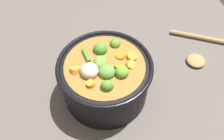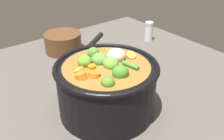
{
  "view_description": "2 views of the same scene",
  "coord_description": "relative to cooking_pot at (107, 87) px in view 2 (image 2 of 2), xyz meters",
  "views": [
    {
      "loc": [
        -0.37,
        0.07,
        0.61
      ],
      "look_at": [
        0.0,
        -0.02,
        0.1
      ],
      "focal_mm": 38.46,
      "sensor_mm": 36.0,
      "label": 1
    },
    {
      "loc": [
        0.43,
        -0.32,
        0.43
      ],
      "look_at": [
        0.02,
        0.0,
        0.13
      ],
      "focal_mm": 41.47,
      "sensor_mm": 36.0,
      "label": 2
    }
  ],
  "objects": [
    {
      "name": "ground_plane",
      "position": [
        0.0,
        -0.0,
        -0.07
      ],
      "size": [
        1.1,
        1.1,
        0.0
      ],
      "primitive_type": "plane",
      "color": "#514C47"
    },
    {
      "name": "salt_shaker",
      "position": [
        -0.26,
        0.41,
        -0.03
      ],
      "size": [
        0.03,
        0.03,
        0.08
      ],
      "color": "silver",
      "rests_on": "ground_plane"
    },
    {
      "name": "cooking_pot",
      "position": [
        0.0,
        0.0,
        0.0
      ],
      "size": [
        0.25,
        0.25,
        0.16
      ],
      "color": "black",
      "rests_on": "ground_plane"
    },
    {
      "name": "small_saucepan",
      "position": [
        -0.38,
        0.09,
        -0.04
      ],
      "size": [
        0.22,
        0.2,
        0.07
      ],
      "color": "brown",
      "rests_on": "ground_plane"
    }
  ]
}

